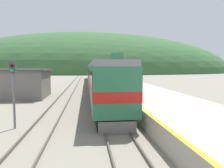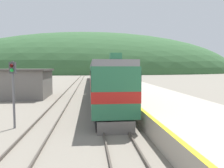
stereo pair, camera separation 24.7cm
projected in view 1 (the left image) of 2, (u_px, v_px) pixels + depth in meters
track_main at (92, 79)px, 69.19m from camera, size 1.52×180.00×0.16m
track_siding at (78, 79)px, 68.67m from camera, size 1.52×180.00×0.16m
platform at (116, 81)px, 49.91m from camera, size 6.34×140.00×1.16m
distant_hills at (89, 73)px, 140.31m from camera, size 187.27×84.27×50.49m
station_shed at (22, 83)px, 27.45m from camera, size 6.61×6.94×3.62m
express_train_lead_car at (104, 82)px, 21.87m from camera, size 2.87×19.92×4.67m
carriage_second at (95, 75)px, 43.14m from camera, size 2.86×20.81×4.31m
carriage_third at (92, 72)px, 64.62m from camera, size 2.86×20.81×4.31m
signal_post_siding at (13, 81)px, 13.51m from camera, size 0.36×0.42×4.23m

